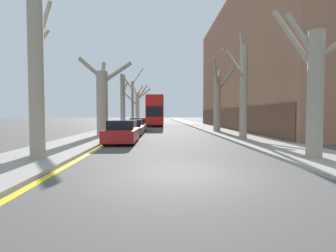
{
  "coord_description": "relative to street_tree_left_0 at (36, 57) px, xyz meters",
  "views": [
    {
      "loc": [
        -0.66,
        -7.56,
        1.77
      ],
      "look_at": [
        0.56,
        28.2,
        0.2
      ],
      "focal_mm": 28.0,
      "sensor_mm": 36.0,
      "label": 1
    }
  ],
  "objects": [
    {
      "name": "ground_plane",
      "position": [
        5.29,
        -2.5,
        -3.93
      ],
      "size": [
        300.0,
        300.0,
        0.0
      ],
      "primitive_type": "plane",
      "color": "#4C4947"
    },
    {
      "name": "sidewalk_left",
      "position": [
        -0.43,
        47.5,
        -3.87
      ],
      "size": [
        3.39,
        120.0,
        0.12
      ],
      "primitive_type": "cube",
      "color": "gray",
      "rests_on": "ground"
    },
    {
      "name": "sidewalk_right",
      "position": [
        11.01,
        47.5,
        -3.87
      ],
      "size": [
        3.39,
        120.0,
        0.12
      ],
      "primitive_type": "cube",
      "color": "gray",
      "rests_on": "ground"
    },
    {
      "name": "building_facade_right",
      "position": [
        17.69,
        21.27,
        3.77
      ],
      "size": [
        10.08,
        33.07,
        15.42
      ],
      "color": "#93664C",
      "rests_on": "ground"
    },
    {
      "name": "kerb_line_stripe",
      "position": [
        1.44,
        47.5,
        -3.92
      ],
      "size": [
        0.24,
        120.0,
        0.01
      ],
      "primitive_type": "cube",
      "color": "yellow",
      "rests_on": "ground"
    },
    {
      "name": "street_tree_left_0",
      "position": [
        0.0,
        0.0,
        0.0
      ],
      "size": [
        2.44,
        3.01,
        9.0
      ],
      "color": "gray",
      "rests_on": "ground"
    },
    {
      "name": "street_tree_left_1",
      "position": [
        0.1,
        11.12,
        -0.95
      ],
      "size": [
        4.14,
        1.57,
        6.26
      ],
      "color": "gray",
      "rests_on": "ground"
    },
    {
      "name": "street_tree_left_2",
      "position": [
        0.21,
        22.0,
        -0.38
      ],
      "size": [
        0.84,
        3.69,
        6.7
      ],
      "color": "gray",
      "rests_on": "ground"
    },
    {
      "name": "street_tree_left_3",
      "position": [
        0.2,
        33.66,
        0.18
      ],
      "size": [
        3.5,
        1.38,
        9.59
      ],
      "color": "gray",
      "rests_on": "ground"
    },
    {
      "name": "street_tree_left_4",
      "position": [
        0.15,
        45.09,
        -0.05
      ],
      "size": [
        5.52,
        3.81,
        7.96
      ],
      "color": "gray",
      "rests_on": "ground"
    },
    {
      "name": "street_tree_right_0",
      "position": [
        10.61,
        -0.19,
        -1.06
      ],
      "size": [
        3.12,
        3.36,
        6.24
      ],
      "color": "gray",
      "rests_on": "ground"
    },
    {
      "name": "street_tree_right_1",
      "position": [
        10.42,
        8.0,
        -0.27
      ],
      "size": [
        2.54,
        4.1,
        8.09
      ],
      "color": "gray",
      "rests_on": "ground"
    },
    {
      "name": "street_tree_right_2",
      "position": [
        10.46,
        15.93,
        -0.68
      ],
      "size": [
        2.98,
        4.58,
        7.1
      ],
      "color": "gray",
      "rests_on": "ground"
    },
    {
      "name": "double_decker_bus",
      "position": [
        3.99,
        31.58,
        -1.36
      ],
      "size": [
        2.52,
        11.78,
        4.52
      ],
      "color": "red",
      "rests_on": "ground"
    },
    {
      "name": "parked_car_0",
      "position": [
        2.33,
        6.12,
        -3.26
      ],
      "size": [
        1.84,
        3.99,
        1.4
      ],
      "color": "maroon",
      "rests_on": "ground"
    },
    {
      "name": "parked_car_1",
      "position": [
        2.33,
        12.42,
        -3.29
      ],
      "size": [
        1.82,
        4.48,
        1.33
      ],
      "color": "#4C5156",
      "rests_on": "ground"
    },
    {
      "name": "parked_car_2",
      "position": [
        2.33,
        18.13,
        -3.27
      ],
      "size": [
        1.77,
        4.03,
        1.39
      ],
      "color": "olive",
      "rests_on": "ground"
    }
  ]
}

